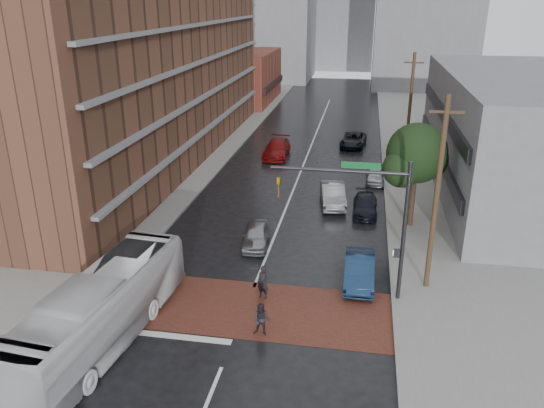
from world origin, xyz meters
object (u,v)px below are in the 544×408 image
(pedestrian_b, at_px, (262,320))
(pedestrian_a, at_px, (263,283))
(car_travel_b, at_px, (333,195))
(car_travel_c, at_px, (277,149))
(car_parked_near, at_px, (359,270))
(car_travel_a, at_px, (256,235))
(transit_bus, at_px, (101,311))
(suv_travel, at_px, (353,140))
(car_parked_mid, at_px, (365,205))
(car_parked_far, at_px, (375,175))

(pedestrian_b, bearing_deg, pedestrian_a, 105.23)
(car_travel_b, relative_size, car_travel_c, 0.88)
(pedestrian_b, height_order, car_travel_b, pedestrian_b)
(car_parked_near, bearing_deg, car_travel_c, 109.51)
(car_travel_a, bearing_deg, transit_bus, -119.25)
(suv_travel, distance_m, car_parked_near, 27.79)
(transit_bus, xyz_separation_m, car_parked_near, (10.85, 7.19, -0.86))
(car_travel_c, height_order, car_parked_near, car_travel_c)
(transit_bus, bearing_deg, pedestrian_a, 42.99)
(pedestrian_b, relative_size, car_travel_c, 0.29)
(car_travel_b, height_order, suv_travel, car_travel_b)
(pedestrian_b, bearing_deg, car_parked_mid, 79.86)
(car_parked_near, bearing_deg, suv_travel, 92.11)
(car_parked_far, bearing_deg, car_parked_near, -92.29)
(car_travel_a, bearing_deg, car_parked_mid, 38.46)
(car_parked_mid, bearing_deg, car_travel_a, -135.65)
(pedestrian_a, xyz_separation_m, car_parked_near, (4.68, 2.43, -0.16))
(pedestrian_a, height_order, car_parked_mid, pedestrian_a)
(pedestrian_b, distance_m, car_parked_mid, 15.95)
(car_travel_c, bearing_deg, pedestrian_a, -82.53)
(car_parked_near, bearing_deg, car_travel_b, 100.55)
(car_travel_a, distance_m, suv_travel, 24.80)
(transit_bus, bearing_deg, car_parked_far, 69.06)
(car_travel_a, height_order, car_travel_c, car_travel_c)
(transit_bus, bearing_deg, suv_travel, 79.83)
(car_travel_c, bearing_deg, pedestrian_b, -82.37)
(car_travel_c, distance_m, car_parked_far, 10.92)
(pedestrian_b, distance_m, car_travel_b, 16.69)
(pedestrian_b, height_order, car_parked_mid, pedestrian_b)
(car_travel_b, relative_size, car_parked_mid, 1.14)
(car_travel_a, distance_m, car_parked_near, 7.16)
(car_travel_b, height_order, car_parked_far, car_travel_b)
(car_travel_c, height_order, car_parked_far, car_travel_c)
(car_parked_near, bearing_deg, pedestrian_a, -152.85)
(car_travel_b, relative_size, suv_travel, 0.96)
(car_parked_mid, bearing_deg, car_travel_c, 122.95)
(pedestrian_b, bearing_deg, suv_travel, 90.63)
(transit_bus, distance_m, car_parked_near, 13.04)
(car_parked_far, bearing_deg, car_parked_mid, -95.16)
(car_travel_a, distance_m, car_parked_far, 15.05)
(car_parked_far, bearing_deg, car_travel_b, -117.51)
(car_parked_mid, bearing_deg, car_parked_far, 83.80)
(transit_bus, relative_size, car_travel_c, 2.12)
(car_travel_a, bearing_deg, car_parked_near, -35.16)
(car_travel_c, distance_m, suv_travel, 8.64)
(car_travel_b, height_order, car_parked_near, car_travel_b)
(car_travel_b, height_order, car_travel_c, car_travel_c)
(suv_travel, height_order, car_parked_far, suv_travel)
(pedestrian_b, distance_m, car_parked_near, 6.90)
(car_travel_b, distance_m, car_parked_far, 6.43)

